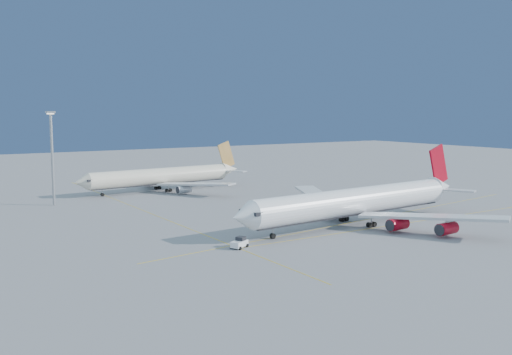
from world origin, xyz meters
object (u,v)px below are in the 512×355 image
(airliner_virgin, at_px, (359,201))
(airliner_etihad, at_px, (164,176))
(pushback_tug, at_px, (240,243))
(light_mast, at_px, (52,150))

(airliner_virgin, relative_size, airliner_etihad, 1.19)
(pushback_tug, bearing_deg, light_mast, 76.39)
(pushback_tug, bearing_deg, airliner_virgin, -19.74)
(airliner_etihad, relative_size, light_mast, 2.30)
(airliner_virgin, relative_size, light_mast, 2.74)
(pushback_tug, relative_size, light_mast, 0.16)
(airliner_virgin, distance_m, airliner_etihad, 73.98)
(airliner_virgin, distance_m, light_mast, 80.58)
(airliner_etihad, relative_size, pushback_tug, 14.30)
(pushback_tug, height_order, light_mast, light_mast)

